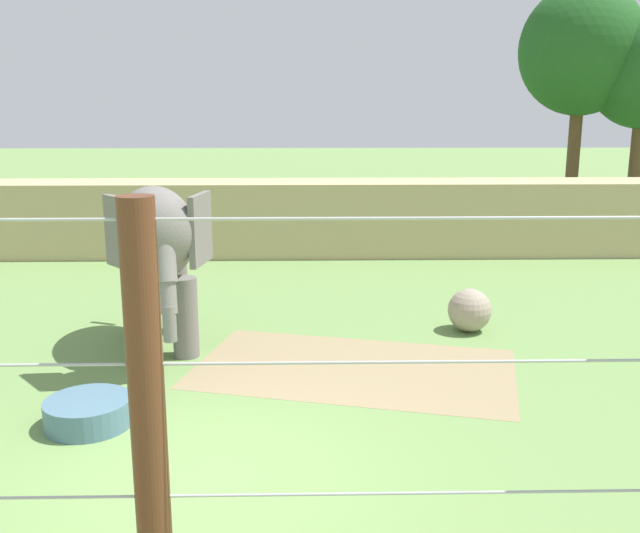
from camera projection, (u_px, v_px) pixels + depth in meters
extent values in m
plane|color=#6B8E4C|center=(207.00, 476.00, 7.86)|extent=(120.00, 120.00, 0.00)
cube|color=#937F5B|center=(354.00, 368.00, 11.05)|extent=(5.44, 3.94, 0.01)
cube|color=tan|center=(264.00, 218.00, 19.34)|extent=(36.00, 1.80, 1.99)
cylinder|color=slate|center=(185.00, 317.00, 11.45)|extent=(0.42, 0.42, 1.32)
cylinder|color=slate|center=(139.00, 321.00, 11.25)|extent=(0.42, 0.42, 1.32)
cylinder|color=slate|center=(177.00, 296.00, 12.71)|extent=(0.42, 0.42, 1.32)
cylinder|color=slate|center=(135.00, 299.00, 12.50)|extent=(0.42, 0.42, 1.32)
ellipsoid|color=slate|center=(155.00, 232.00, 11.69)|extent=(1.93, 2.72, 1.51)
ellipsoid|color=slate|center=(162.00, 232.00, 10.19)|extent=(1.25, 1.18, 1.09)
cube|color=slate|center=(200.00, 229.00, 10.44)|extent=(0.23, 0.85, 1.04)
cube|color=slate|center=(121.00, 233.00, 10.12)|extent=(0.62, 0.71, 1.04)
cylinder|color=slate|center=(166.00, 264.00, 9.90)|extent=(0.42, 0.53, 0.59)
cylinder|color=slate|center=(168.00, 295.00, 9.89)|extent=(0.33, 0.39, 0.55)
cylinder|color=slate|center=(170.00, 323.00, 9.90)|extent=(0.24, 0.24, 0.52)
cylinder|color=slate|center=(150.00, 225.00, 12.98)|extent=(0.17, 0.30, 0.75)
sphere|color=gray|center=(470.00, 310.00, 12.79)|extent=(0.78, 0.78, 0.78)
cylinder|color=brown|center=(151.00, 467.00, 4.55)|extent=(0.23, 0.23, 3.50)
cylinder|color=#B7B7BC|center=(136.00, 496.00, 4.60)|extent=(8.04, 0.02, 0.02)
cylinder|color=#B7B7BC|center=(128.00, 364.00, 4.40)|extent=(8.04, 0.02, 0.02)
cylinder|color=#B7B7BC|center=(118.00, 219.00, 4.19)|extent=(8.04, 0.02, 0.02)
cylinder|color=slate|center=(88.00, 412.00, 9.06)|extent=(1.10, 1.10, 0.35)
cylinder|color=#38607A|center=(87.00, 402.00, 9.03)|extent=(1.01, 1.01, 0.02)
cylinder|color=brown|center=(573.00, 162.00, 25.13)|extent=(0.44, 0.44, 4.04)
ellipsoid|color=#1E511E|center=(582.00, 50.00, 24.27)|extent=(4.23, 4.23, 4.44)
cylinder|color=brown|center=(635.00, 170.00, 24.61)|extent=(0.44, 0.44, 3.56)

